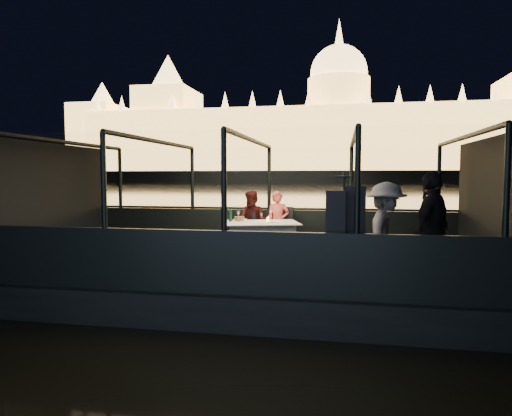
% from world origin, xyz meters
% --- Properties ---
extents(river_water, '(500.00, 500.00, 0.00)m').
position_xyz_m(river_water, '(0.00, 80.00, 0.00)').
color(river_water, black).
rests_on(river_water, ground).
extents(boat_hull, '(8.60, 4.40, 1.00)m').
position_xyz_m(boat_hull, '(0.00, 0.00, 0.00)').
color(boat_hull, black).
rests_on(boat_hull, river_water).
extents(boat_deck, '(8.00, 4.00, 0.04)m').
position_xyz_m(boat_deck, '(0.00, 0.00, 0.48)').
color(boat_deck, black).
rests_on(boat_deck, boat_hull).
extents(gunwale_port, '(8.00, 0.08, 0.90)m').
position_xyz_m(gunwale_port, '(0.00, 2.00, 0.95)').
color(gunwale_port, black).
rests_on(gunwale_port, boat_deck).
extents(gunwale_starboard, '(8.00, 0.08, 0.90)m').
position_xyz_m(gunwale_starboard, '(0.00, -2.00, 0.95)').
color(gunwale_starboard, black).
rests_on(gunwale_starboard, boat_deck).
extents(cabin_glass_port, '(8.00, 0.02, 1.40)m').
position_xyz_m(cabin_glass_port, '(0.00, 2.00, 2.10)').
color(cabin_glass_port, '#99B2B2').
rests_on(cabin_glass_port, gunwale_port).
extents(cabin_glass_starboard, '(8.00, 0.02, 1.40)m').
position_xyz_m(cabin_glass_starboard, '(0.00, -2.00, 2.10)').
color(cabin_glass_starboard, '#99B2B2').
rests_on(cabin_glass_starboard, gunwale_starboard).
extents(cabin_roof_glass, '(8.00, 4.00, 0.02)m').
position_xyz_m(cabin_roof_glass, '(0.00, 0.00, 2.80)').
color(cabin_roof_glass, '#99B2B2').
rests_on(cabin_roof_glass, boat_deck).
extents(end_wall_fore, '(0.02, 4.00, 2.30)m').
position_xyz_m(end_wall_fore, '(-4.00, 0.00, 1.65)').
color(end_wall_fore, black).
rests_on(end_wall_fore, boat_deck).
extents(end_wall_aft, '(0.02, 4.00, 2.30)m').
position_xyz_m(end_wall_aft, '(4.00, 0.00, 1.65)').
color(end_wall_aft, black).
rests_on(end_wall_aft, boat_deck).
extents(canopy_ribs, '(8.00, 4.00, 2.30)m').
position_xyz_m(canopy_ribs, '(0.00, 0.00, 1.65)').
color(canopy_ribs, black).
rests_on(canopy_ribs, boat_deck).
extents(embankment, '(400.00, 140.00, 6.00)m').
position_xyz_m(embankment, '(0.00, 210.00, 1.00)').
color(embankment, '#423D33').
rests_on(embankment, ground).
extents(parliament_building, '(220.00, 32.00, 60.00)m').
position_xyz_m(parliament_building, '(0.00, 175.00, 29.00)').
color(parliament_building, '#F2D18C').
rests_on(parliament_building, embankment).
extents(dining_table_central, '(1.69, 1.42, 0.77)m').
position_xyz_m(dining_table_central, '(0.06, 0.57, 0.89)').
color(dining_table_central, white).
rests_on(dining_table_central, boat_deck).
extents(chair_port_left, '(0.54, 0.54, 0.87)m').
position_xyz_m(chair_port_left, '(-0.41, 1.44, 0.95)').
color(chair_port_left, black).
rests_on(chair_port_left, boat_deck).
extents(chair_port_right, '(0.53, 0.53, 0.99)m').
position_xyz_m(chair_port_right, '(0.36, 1.41, 0.95)').
color(chair_port_right, black).
rests_on(chair_port_right, boat_deck).
extents(coat_stand, '(0.52, 0.44, 1.70)m').
position_xyz_m(coat_stand, '(1.63, -1.75, 1.40)').
color(coat_stand, black).
rests_on(coat_stand, boat_deck).
extents(person_woman_coral, '(0.52, 0.39, 1.34)m').
position_xyz_m(person_woman_coral, '(0.27, 1.51, 1.25)').
color(person_woman_coral, '#E95E54').
rests_on(person_woman_coral, boat_deck).
extents(person_man_maroon, '(0.76, 0.67, 1.34)m').
position_xyz_m(person_man_maroon, '(-0.29, 1.57, 1.25)').
color(person_man_maroon, '#3E1411').
rests_on(person_man_maroon, boat_deck).
extents(passenger_stripe, '(0.75, 1.11, 1.58)m').
position_xyz_m(passenger_stripe, '(2.25, -1.12, 1.35)').
color(passenger_stripe, silver).
rests_on(passenger_stripe, boat_deck).
extents(passenger_dark, '(0.91, 1.09, 1.73)m').
position_xyz_m(passenger_dark, '(2.91, -1.08, 1.35)').
color(passenger_dark, black).
rests_on(passenger_dark, boat_deck).
extents(wine_bottle, '(0.08, 0.08, 0.29)m').
position_xyz_m(wine_bottle, '(-0.54, 0.58, 1.42)').
color(wine_bottle, '#13351D').
rests_on(wine_bottle, dining_table_central).
extents(bread_basket, '(0.27, 0.27, 0.08)m').
position_xyz_m(bread_basket, '(-0.41, 0.79, 1.31)').
color(bread_basket, brown).
rests_on(bread_basket, dining_table_central).
extents(amber_candle, '(0.06, 0.06, 0.07)m').
position_xyz_m(amber_candle, '(0.16, 0.84, 1.31)').
color(amber_candle, '#F9A23E').
rests_on(amber_candle, dining_table_central).
extents(plate_near, '(0.28, 0.28, 0.01)m').
position_xyz_m(plate_near, '(0.32, 0.53, 1.27)').
color(plate_near, silver).
rests_on(plate_near, dining_table_central).
extents(plate_far, '(0.33, 0.33, 0.02)m').
position_xyz_m(plate_far, '(-0.44, 0.99, 1.27)').
color(plate_far, white).
rests_on(plate_far, dining_table_central).
extents(wine_glass_white, '(0.07, 0.07, 0.20)m').
position_xyz_m(wine_glass_white, '(-0.39, 0.58, 1.36)').
color(wine_glass_white, silver).
rests_on(wine_glass_white, dining_table_central).
extents(wine_glass_red, '(0.08, 0.08, 0.19)m').
position_xyz_m(wine_glass_red, '(0.21, 0.95, 1.36)').
color(wine_glass_red, white).
rests_on(wine_glass_red, dining_table_central).
extents(wine_glass_empty, '(0.06, 0.06, 0.17)m').
position_xyz_m(wine_glass_empty, '(0.08, 0.59, 1.36)').
color(wine_glass_empty, white).
rests_on(wine_glass_empty, dining_table_central).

